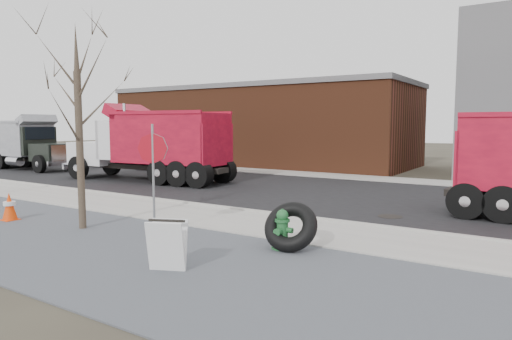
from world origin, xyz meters
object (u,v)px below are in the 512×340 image
Objects in this scene: sandwich_board at (167,245)px; stop_sign at (153,160)px; dump_truck_red_b at (152,142)px; dump_truck_grey at (24,142)px; fire_hydrant at (282,231)px; truck_tire at (291,227)px.

stop_sign is at bearing 116.20° from sandwich_board.
dump_truck_grey is at bearing -6.41° from dump_truck_red_b.
stop_sign is 3.17m from sandwich_board.
fire_hydrant is at bearing 142.07° from dump_truck_red_b.
dump_truck_grey is (-20.88, 9.63, 1.13)m from sandwich_board.
dump_truck_grey reaches higher than sandwich_board.
fire_hydrant is 0.94× the size of sandwich_board.
sandwich_board is at bearing 131.21° from dump_truck_red_b.
stop_sign reaches higher than sandwich_board.
stop_sign is 10.87m from dump_truck_red_b.
sandwich_board is (-1.04, -2.41, 0.10)m from fire_hydrant.
fire_hydrant is at bearing 43.06° from sandwich_board.
truck_tire is at bearing 142.74° from dump_truck_red_b.
fire_hydrant is 13.14m from dump_truck_red_b.
sandwich_board is (-1.20, -2.49, -0.01)m from truck_tire.
stop_sign is 2.85× the size of sandwich_board.
dump_truck_red_b is (-9.98, 9.44, 1.34)m from sandwich_board.
stop_sign reaches higher than fire_hydrant.
dump_truck_grey reaches higher than stop_sign.
stop_sign is (-3.40, -0.64, 1.33)m from truck_tire.
fire_hydrant is 0.13× the size of dump_truck_grey.
stop_sign is (-3.23, -0.56, 1.43)m from fire_hydrant.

